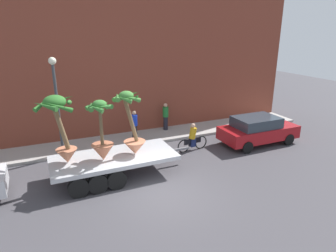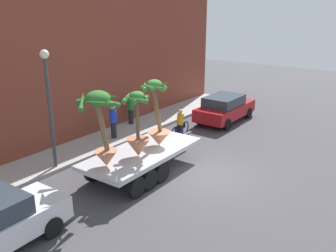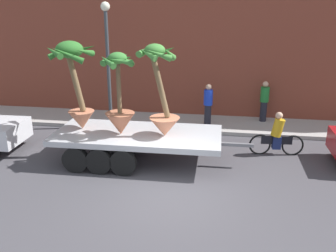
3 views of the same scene
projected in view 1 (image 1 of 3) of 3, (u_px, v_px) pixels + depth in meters
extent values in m
plane|color=#423F44|center=(162.00, 193.00, 11.66)|extent=(60.00, 60.00, 0.00)
cube|color=#A39E99|center=(122.00, 140.00, 16.95)|extent=(24.00, 2.20, 0.15)
cube|color=brown|center=(111.00, 64.00, 17.12)|extent=(24.00, 1.20, 8.46)
cube|color=#B7BABF|center=(114.00, 158.00, 12.72)|extent=(5.36, 2.42, 0.18)
cylinder|color=black|center=(71.00, 165.00, 13.16)|extent=(0.80, 0.23, 0.80)
cylinder|color=black|center=(79.00, 188.00, 11.27)|extent=(0.80, 0.23, 0.80)
cylinder|color=black|center=(88.00, 162.00, 13.45)|extent=(0.80, 0.23, 0.80)
cylinder|color=black|center=(98.00, 184.00, 11.56)|extent=(0.80, 0.23, 0.80)
cylinder|color=black|center=(105.00, 159.00, 13.74)|extent=(0.80, 0.23, 0.80)
cylinder|color=black|center=(117.00, 180.00, 11.85)|extent=(0.80, 0.23, 0.80)
cube|color=slate|center=(179.00, 149.00, 14.00)|extent=(1.00, 0.11, 0.10)
cone|color=#C17251|center=(67.00, 156.00, 11.97)|extent=(0.85, 0.85, 0.60)
cylinder|color=brown|center=(61.00, 126.00, 11.52)|extent=(0.56, 0.19, 1.98)
ellipsoid|color=#2D6B28|center=(54.00, 102.00, 11.17)|extent=(0.86, 0.86, 0.54)
cone|color=#2D6B28|center=(69.00, 102.00, 11.32)|extent=(0.33, 1.06, 0.43)
cone|color=#2D6B28|center=(60.00, 100.00, 11.73)|extent=(1.15, 0.63, 0.49)
cone|color=#2D6B28|center=(44.00, 103.00, 11.39)|extent=(0.91, 0.88, 0.57)
cone|color=#2D6B28|center=(45.00, 106.00, 10.72)|extent=(0.90, 0.86, 0.36)
cone|color=#2D6B28|center=(59.00, 107.00, 10.82)|extent=(1.02, 0.45, 0.61)
cone|color=#C17251|center=(135.00, 148.00, 12.81)|extent=(0.95, 0.95, 0.60)
cylinder|color=brown|center=(131.00, 119.00, 12.34)|extent=(0.64, 0.17, 2.03)
ellipsoid|color=#428438|center=(126.00, 96.00, 11.96)|extent=(0.61, 0.61, 0.38)
cone|color=#428438|center=(137.00, 97.00, 12.10)|extent=(0.31, 0.91, 0.53)
cone|color=#428438|center=(129.00, 95.00, 12.38)|extent=(0.84, 0.64, 0.49)
cone|color=#428438|center=(119.00, 96.00, 12.13)|extent=(0.71, 0.65, 0.39)
cone|color=#428438|center=(117.00, 97.00, 11.90)|extent=(0.34, 0.76, 0.32)
cone|color=#428438|center=(124.00, 99.00, 11.68)|extent=(0.67, 0.50, 0.41)
cone|color=#428438|center=(133.00, 99.00, 11.76)|extent=(0.78, 0.56, 0.46)
cone|color=#B26647|center=(103.00, 152.00, 12.21)|extent=(0.93, 0.93, 0.70)
cylinder|color=brown|center=(101.00, 125.00, 11.83)|extent=(0.14, 0.14, 1.70)
ellipsoid|color=#387A33|center=(99.00, 104.00, 11.56)|extent=(0.57, 0.57, 0.36)
cone|color=#387A33|center=(108.00, 106.00, 11.69)|extent=(0.24, 0.68, 0.44)
cone|color=#387A33|center=(102.00, 104.00, 11.86)|extent=(0.66, 0.46, 0.36)
cone|color=#387A33|center=(94.00, 104.00, 11.84)|extent=(0.82, 0.49, 0.43)
cone|color=#387A33|center=(91.00, 106.00, 11.50)|extent=(0.32, 0.70, 0.36)
cone|color=#387A33|center=(95.00, 108.00, 11.26)|extent=(0.69, 0.63, 0.40)
cone|color=#387A33|center=(106.00, 107.00, 11.40)|extent=(0.69, 0.56, 0.34)
torus|color=black|center=(201.00, 142.00, 15.94)|extent=(0.74, 0.13, 0.74)
torus|color=black|center=(184.00, 146.00, 15.44)|extent=(0.74, 0.13, 0.74)
cube|color=black|center=(193.00, 141.00, 15.63)|extent=(1.04, 0.16, 0.28)
cylinder|color=gold|center=(193.00, 133.00, 15.49)|extent=(0.47, 0.38, 0.65)
sphere|color=tan|center=(193.00, 126.00, 15.36)|extent=(0.24, 0.24, 0.24)
cube|color=navy|center=(193.00, 142.00, 15.66)|extent=(0.30, 0.26, 0.44)
cube|color=maroon|center=(258.00, 132.00, 16.54)|extent=(4.41, 1.90, 0.70)
cube|color=#2D3842|center=(256.00, 122.00, 16.26)|extent=(2.43, 1.70, 0.56)
cylinder|color=black|center=(267.00, 130.00, 17.97)|extent=(0.64, 0.20, 0.64)
cylinder|color=black|center=(289.00, 139.00, 16.42)|extent=(0.64, 0.20, 0.64)
cylinder|color=black|center=(228.00, 136.00, 16.88)|extent=(0.64, 0.20, 0.64)
cylinder|color=black|center=(247.00, 147.00, 15.33)|extent=(0.64, 0.20, 0.64)
cylinder|color=black|center=(166.00, 123.00, 18.42)|extent=(0.28, 0.28, 0.85)
cylinder|color=#1E702D|center=(166.00, 112.00, 18.19)|extent=(0.36, 0.36, 0.62)
sphere|color=tan|center=(166.00, 105.00, 18.05)|extent=(0.24, 0.24, 0.24)
cylinder|color=black|center=(135.00, 132.00, 16.78)|extent=(0.28, 0.28, 0.85)
cylinder|color=#1938C6|center=(134.00, 120.00, 16.54)|extent=(0.36, 0.36, 0.62)
sphere|color=tan|center=(134.00, 113.00, 16.41)|extent=(0.24, 0.24, 0.24)
cylinder|color=#383D42|center=(58.00, 111.00, 14.28)|extent=(0.14, 0.14, 4.50)
sphere|color=#EAEACC|center=(52.00, 61.00, 13.52)|extent=(0.36, 0.36, 0.36)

